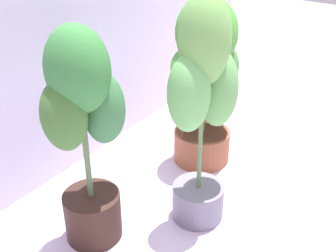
{
  "coord_description": "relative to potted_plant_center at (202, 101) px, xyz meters",
  "views": [
    {
      "loc": [
        -1.31,
        -0.58,
        1.25
      ],
      "look_at": [
        -0.02,
        0.3,
        0.38
      ],
      "focal_mm": 47.0,
      "sensor_mm": 36.0,
      "label": 1
    }
  ],
  "objects": [
    {
      "name": "potted_plant_back_left",
      "position": [
        -0.33,
        0.28,
        -0.05
      ],
      "size": [
        0.33,
        0.25,
        0.87
      ],
      "color": "#342018",
      "rests_on": "ground"
    },
    {
      "name": "potted_plant_back_right",
      "position": [
        0.39,
        0.2,
        -0.07
      ],
      "size": [
        0.43,
        0.39,
        0.83
      ],
      "color": "#975336",
      "rests_on": "ground"
    },
    {
      "name": "potted_plant_center",
      "position": [
        0.0,
        0.0,
        0.0
      ],
      "size": [
        0.33,
        0.22,
        0.95
      ],
      "color": "slate",
      "rests_on": "ground"
    },
    {
      "name": "ground_plane",
      "position": [
        0.03,
        -0.14,
        -0.54
      ],
      "size": [
        8.0,
        8.0,
        0.0
      ],
      "primitive_type": "plane",
      "color": "silver",
      "rests_on": "ground"
    }
  ]
}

